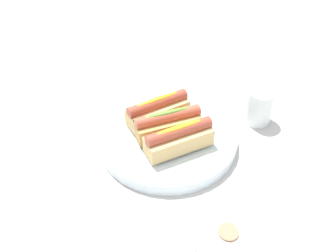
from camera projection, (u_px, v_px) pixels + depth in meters
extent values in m
plane|color=beige|center=(173.00, 136.00, 0.89)|extent=(2.40, 2.40, 0.00)
cylinder|color=silver|center=(168.00, 138.00, 0.86)|extent=(0.32, 0.32, 0.03)
torus|color=silver|center=(168.00, 134.00, 0.85)|extent=(0.32, 0.32, 0.01)
cube|color=#DBB270|center=(158.00, 112.00, 0.87)|extent=(0.16, 0.10, 0.04)
cylinder|color=#A84733|center=(158.00, 103.00, 0.86)|extent=(0.15, 0.08, 0.03)
ellipsoid|color=gold|center=(157.00, 99.00, 0.85)|extent=(0.11, 0.05, 0.01)
cube|color=tan|center=(168.00, 126.00, 0.84)|extent=(0.16, 0.08, 0.04)
cylinder|color=#BC563D|center=(168.00, 117.00, 0.82)|extent=(0.15, 0.06, 0.03)
ellipsoid|color=olive|center=(168.00, 112.00, 0.81)|extent=(0.11, 0.03, 0.01)
cube|color=#DBB270|center=(179.00, 141.00, 0.80)|extent=(0.16, 0.09, 0.04)
cylinder|color=#A84733|center=(179.00, 131.00, 0.78)|extent=(0.15, 0.07, 0.03)
ellipsoid|color=gold|center=(180.00, 127.00, 0.77)|extent=(0.11, 0.04, 0.01)
cylinder|color=white|center=(259.00, 106.00, 0.90)|extent=(0.07, 0.07, 0.09)
cylinder|color=silver|center=(259.00, 110.00, 0.91)|extent=(0.06, 0.06, 0.07)
cylinder|color=#997A5B|center=(228.00, 232.00, 0.54)|extent=(0.03, 0.03, 0.00)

